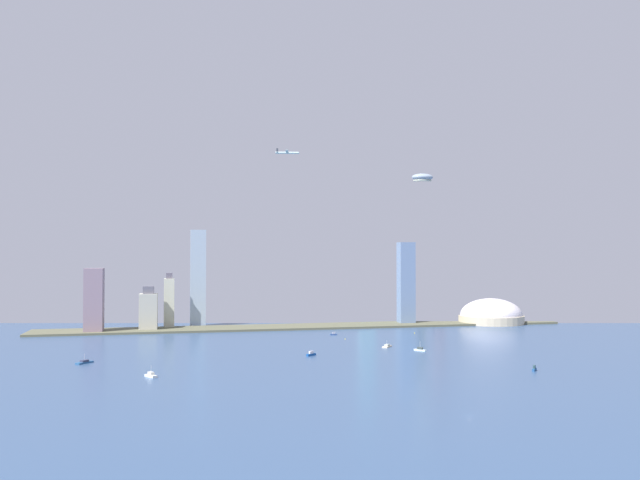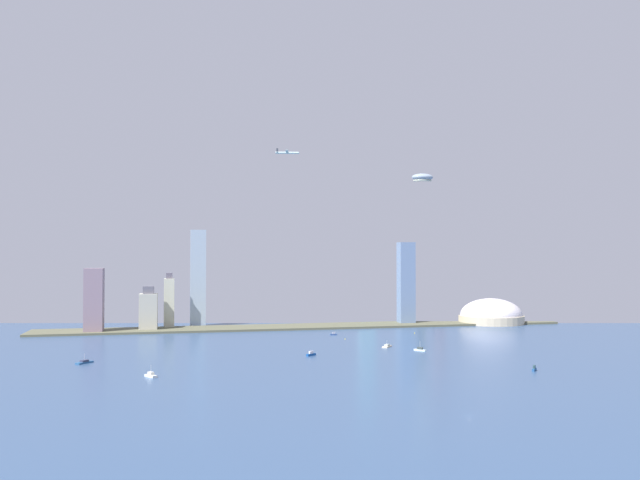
% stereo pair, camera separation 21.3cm
% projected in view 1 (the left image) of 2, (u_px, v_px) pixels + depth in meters
% --- Properties ---
extents(ground_plane, '(6000.00, 6000.00, 0.00)m').
position_uv_depth(ground_plane, '(469.00, 416.00, 419.85)').
color(ground_plane, '#314B70').
extents(waterfront_pier, '(763.89, 65.40, 2.93)m').
position_uv_depth(waterfront_pier, '(309.00, 326.00, 938.46)').
color(waterfront_pier, '#585842').
rests_on(waterfront_pier, ground).
extents(observation_tower, '(41.99, 41.99, 361.78)m').
position_uv_depth(observation_tower, '(421.00, 214.00, 1011.77)').
color(observation_tower, beige).
rests_on(observation_tower, ground).
extents(stadium_dome, '(99.50, 99.50, 51.81)m').
position_uv_depth(stadium_dome, '(491.00, 316.00, 997.25)').
color(stadium_dome, beige).
rests_on(stadium_dome, ground).
extents(skyscraper_0, '(22.50, 20.75, 142.21)m').
position_uv_depth(skyscraper_0, '(198.00, 278.00, 956.78)').
color(skyscraper_0, '#A2B3C4').
rests_on(skyscraper_0, ground).
extents(skyscraper_1, '(14.51, 21.22, 79.48)m').
position_uv_depth(skyscraper_1, '(169.00, 302.00, 928.44)').
color(skyscraper_1, beige).
rests_on(skyscraper_1, ground).
extents(skyscraper_2, '(24.24, 25.60, 87.32)m').
position_uv_depth(skyscraper_2, '(94.00, 301.00, 870.16)').
color(skyscraper_2, gray).
rests_on(skyscraper_2, ground).
extents(skyscraper_3, '(16.55, 16.93, 115.23)m').
position_uv_depth(skyscraper_3, '(403.00, 285.00, 1035.01)').
color(skyscraper_3, '#8A9FAA').
rests_on(skyscraper_3, ground).
extents(skyscraper_4, '(23.53, 19.94, 124.49)m').
position_uv_depth(skyscraper_4, '(406.00, 283.00, 983.44)').
color(skyscraper_4, '#6F87AD').
rests_on(skyscraper_4, ground).
extents(skyscraper_5, '(13.74, 22.21, 164.52)m').
position_uv_depth(skyscraper_5, '(439.00, 271.00, 1066.64)').
color(skyscraper_5, gray).
rests_on(skyscraper_5, ground).
extents(skyscraper_6, '(24.92, 13.92, 159.60)m').
position_uv_depth(skyscraper_6, '(367.00, 271.00, 1019.49)').
color(skyscraper_6, '#94C5C7').
rests_on(skyscraper_6, ground).
extents(skyscraper_7, '(24.51, 25.26, 61.97)m').
position_uv_depth(skyscraper_7, '(148.00, 311.00, 896.09)').
color(skyscraper_7, '#B7B4A3').
rests_on(skyscraper_7, ground).
extents(boat_0, '(16.15, 16.81, 9.46)m').
position_uv_depth(boat_0, '(84.00, 362.00, 625.45)').
color(boat_0, navy).
rests_on(boat_0, ground).
extents(boat_1, '(8.85, 3.42, 3.64)m').
position_uv_depth(boat_1, '(334.00, 334.00, 850.76)').
color(boat_1, navy).
rests_on(boat_1, ground).
extents(boat_2, '(11.20, 13.35, 10.48)m').
position_uv_depth(boat_2, '(151.00, 375.00, 554.29)').
color(boat_2, silver).
rests_on(boat_2, ground).
extents(boat_3, '(11.12, 8.75, 4.78)m').
position_uv_depth(boat_3, '(311.00, 354.00, 673.04)').
color(boat_3, '#13458D').
rests_on(boat_3, ground).
extents(boat_4, '(7.08, 7.09, 5.10)m').
position_uv_depth(boat_4, '(534.00, 369.00, 583.76)').
color(boat_4, navy).
rests_on(boat_4, ground).
extents(boat_5, '(15.10, 17.17, 7.79)m').
position_uv_depth(boat_5, '(387.00, 346.00, 736.47)').
color(boat_5, beige).
rests_on(boat_5, ground).
extents(boat_6, '(11.39, 13.60, 10.48)m').
position_uv_depth(boat_6, '(420.00, 349.00, 708.45)').
color(boat_6, white).
rests_on(boat_6, ground).
extents(channel_buoy_0, '(1.14, 1.14, 1.93)m').
position_uv_depth(channel_buoy_0, '(415.00, 333.00, 866.09)').
color(channel_buoy_0, yellow).
rests_on(channel_buoy_0, ground).
extents(channel_buoy_1, '(1.13, 1.13, 1.65)m').
position_uv_depth(channel_buoy_1, '(345.00, 339.00, 804.74)').
color(channel_buoy_1, yellow).
rests_on(channel_buoy_1, ground).
extents(airplane, '(34.92, 35.92, 8.12)m').
position_uv_depth(airplane, '(287.00, 153.00, 951.35)').
color(airplane, silver).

